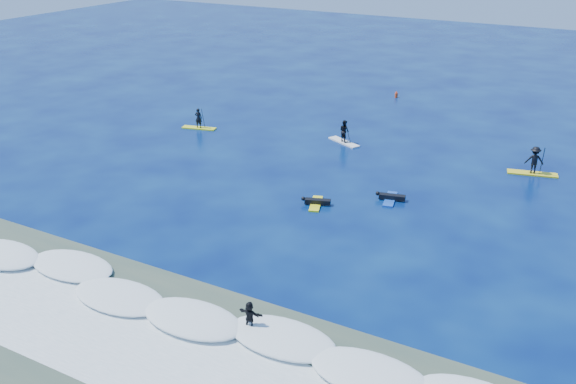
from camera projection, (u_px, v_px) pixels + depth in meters
The scene contains 11 objects.
ground at pixel (290, 224), 36.24m from camera, with size 160.00×160.00×0.00m, color #030E47.
shallow_water at pixel (116, 362), 25.01m from camera, with size 90.00×13.00×0.01m, color #374B3E.
breaking_wave at pixel (180, 312), 28.22m from camera, with size 40.00×6.00×0.30m, color white.
whitewater at pixel (134, 348), 25.81m from camera, with size 34.00×5.00×0.02m, color silver.
sup_paddler_left at pixel (199, 121), 52.29m from camera, with size 2.89×1.38×1.97m.
sup_paddler_center at pixel (344, 133), 48.96m from camera, with size 2.98×1.97×2.07m.
sup_paddler_right at pixel (534, 162), 42.90m from camera, with size 3.34×1.55×2.28m.
prone_paddler_near at pixel (316, 202), 38.63m from camera, with size 1.76×2.32×0.47m.
prone_paddler_far at pixel (391, 198), 39.26m from camera, with size 1.84×2.39×0.48m.
wave_surfer at pixel (250, 317), 26.53m from camera, with size 1.81×0.54×1.30m.
marker_buoy at pixel (396, 95), 61.40m from camera, with size 0.28×0.28×0.68m.
Camera 1 is at (15.76, -28.49, 16.01)m, focal length 40.00 mm.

